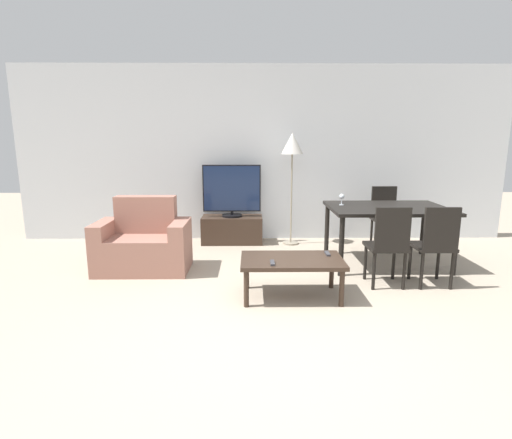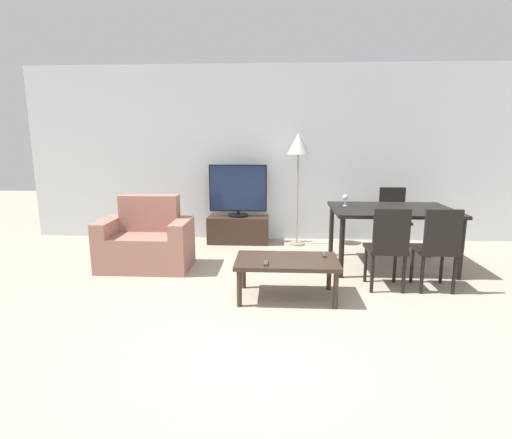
# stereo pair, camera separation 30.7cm
# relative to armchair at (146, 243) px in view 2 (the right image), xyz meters

# --- Properties ---
(ground_plane) EXTENTS (18.00, 18.00, 0.00)m
(ground_plane) POSITION_rel_armchair_xyz_m (1.51, -1.78, -0.32)
(ground_plane) COLOR tan
(wall_back) EXTENTS (7.69, 0.06, 2.70)m
(wall_back) POSITION_rel_armchair_xyz_m (1.51, 1.60, 1.03)
(wall_back) COLOR silver
(wall_back) RESTS_ON ground_plane
(armchair) EXTENTS (1.10, 0.65, 0.89)m
(armchair) POSITION_rel_armchair_xyz_m (0.00, 0.00, 0.00)
(armchair) COLOR #9E6B5B
(armchair) RESTS_ON ground_plane
(tv_stand) EXTENTS (0.93, 0.44, 0.41)m
(tv_stand) POSITION_rel_armchair_xyz_m (1.02, 1.31, -0.11)
(tv_stand) COLOR #38281E
(tv_stand) RESTS_ON ground_plane
(tv) EXTENTS (0.88, 0.31, 0.79)m
(tv) POSITION_rel_armchair_xyz_m (1.02, 1.30, 0.49)
(tv) COLOR black
(tv) RESTS_ON tv_stand
(coffee_table) EXTENTS (1.03, 0.60, 0.41)m
(coffee_table) POSITION_rel_armchair_xyz_m (1.73, -0.89, 0.04)
(coffee_table) COLOR #38281E
(coffee_table) RESTS_ON ground_plane
(dining_table) EXTENTS (1.46, 1.03, 0.75)m
(dining_table) POSITION_rel_armchair_xyz_m (3.04, 0.20, 0.36)
(dining_table) COLOR black
(dining_table) RESTS_ON ground_plane
(dining_chair_near) EXTENTS (0.40, 0.40, 0.90)m
(dining_chair_near) POSITION_rel_armchair_xyz_m (2.79, -0.62, 0.18)
(dining_chair_near) COLOR black
(dining_chair_near) RESTS_ON ground_plane
(dining_chair_far) EXTENTS (0.40, 0.40, 0.90)m
(dining_chair_far) POSITION_rel_armchair_xyz_m (3.30, 1.02, 0.18)
(dining_chair_far) COLOR black
(dining_chair_far) RESTS_ON ground_plane
(dining_chair_near_right) EXTENTS (0.40, 0.40, 0.90)m
(dining_chair_near_right) POSITION_rel_armchair_xyz_m (3.30, -0.62, 0.18)
(dining_chair_near_right) COLOR black
(dining_chair_near_right) RESTS_ON ground_plane
(floor_lamp) EXTENTS (0.32, 0.32, 1.68)m
(floor_lamp) POSITION_rel_armchair_xyz_m (1.92, 1.22, 1.13)
(floor_lamp) COLOR gray
(floor_lamp) RESTS_ON ground_plane
(remote_primary) EXTENTS (0.04, 0.15, 0.02)m
(remote_primary) POSITION_rel_armchair_xyz_m (2.11, -0.75, 0.10)
(remote_primary) COLOR #38383D
(remote_primary) RESTS_ON coffee_table
(remote_secondary) EXTENTS (0.04, 0.15, 0.02)m
(remote_secondary) POSITION_rel_armchair_xyz_m (1.52, -1.06, 0.10)
(remote_secondary) COLOR #38383D
(remote_secondary) RESTS_ON coffee_table
(wine_glass_left) EXTENTS (0.07, 0.07, 0.15)m
(wine_glass_left) POSITION_rel_armchair_xyz_m (2.49, 0.34, 0.53)
(wine_glass_left) COLOR silver
(wine_glass_left) RESTS_ON dining_table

